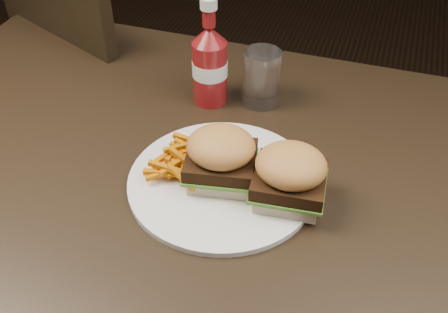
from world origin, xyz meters
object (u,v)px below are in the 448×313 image
(dining_table, at_px, (181,158))
(chair_far, at_px, (136,105))
(tumbler, at_px, (261,78))
(plate, at_px, (222,181))
(ketchup_bottle, at_px, (210,74))

(dining_table, height_order, chair_far, dining_table)
(tumbler, bearing_deg, plate, -88.95)
(dining_table, height_order, plate, plate)
(chair_far, xyz_separation_m, tumbler, (0.46, -0.31, 0.38))
(plate, xyz_separation_m, tumbler, (-0.00, 0.25, 0.05))
(dining_table, height_order, ketchup_bottle, ketchup_bottle)
(chair_far, relative_size, ketchup_bottle, 3.32)
(dining_table, distance_m, tumbler, 0.22)
(dining_table, xyz_separation_m, tumbler, (0.09, 0.19, 0.08))
(chair_far, relative_size, plate, 1.43)
(tumbler, bearing_deg, dining_table, -116.50)
(dining_table, bearing_deg, tumbler, 63.50)
(dining_table, relative_size, chair_far, 2.73)
(dining_table, xyz_separation_m, chair_far, (-0.37, 0.50, -0.30))
(plate, bearing_deg, tumbler, 91.05)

